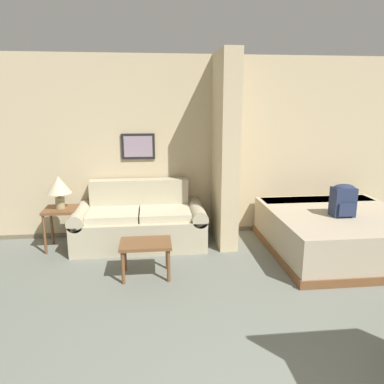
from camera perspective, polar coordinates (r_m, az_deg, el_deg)
The scene contains 8 objects.
wall_back at distance 5.61m, azimuth 3.88°, elevation 6.82°, with size 6.48×0.16×2.60m.
wall_partition_pillar at distance 5.15m, azimuth 5.04°, elevation 6.25°, with size 0.24×0.84×2.60m.
couch at distance 5.27m, azimuth -7.95°, elevation -4.66°, with size 1.80×0.84×0.87m.
coffee_table at distance 4.30m, azimuth -7.08°, elevation -8.38°, with size 0.58×0.41×0.41m.
side_table at distance 5.33m, azimuth -19.30°, elevation -3.40°, with size 0.43×0.43×0.57m.
table_lamp at distance 5.23m, azimuth -19.64°, elevation 0.85°, with size 0.33×0.33×0.44m.
bed at distance 5.33m, azimuth 21.39°, elevation -5.67°, with size 1.80×1.90×0.55m.
backpack at distance 5.04m, azimuth 22.05°, elevation -1.10°, with size 0.28×0.22×0.41m.
Camera 1 is at (-0.99, -1.12, 1.95)m, focal length 35.00 mm.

